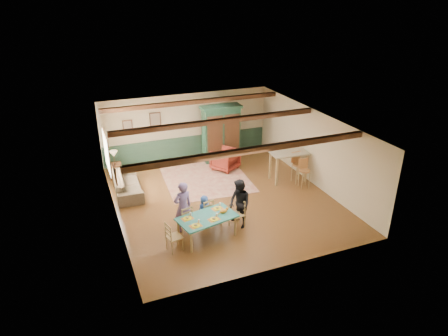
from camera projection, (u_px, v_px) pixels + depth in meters
name	position (u px, v px, depth m)	size (l,w,h in m)	color
floor	(222.00, 198.00, 13.61)	(8.00, 8.00, 0.00)	#563318
wall_back	(187.00, 126.00, 16.45)	(7.00, 0.02, 2.70)	beige
wall_left	(113.00, 179.00, 11.88)	(0.02, 8.00, 2.70)	beige
wall_right	(313.00, 147.00, 14.24)	(0.02, 8.00, 2.70)	beige
ceiling	(222.00, 122.00, 12.51)	(7.00, 8.00, 0.02)	white
wainscot_back	(188.00, 147.00, 16.80)	(6.95, 0.03, 0.90)	#213D2D
ceiling_beam_front	(254.00, 150.00, 10.59)	(6.95, 0.16, 0.16)	#321B0D
ceiling_beam_mid	(218.00, 121.00, 12.88)	(6.95, 0.16, 0.16)	#321B0D
ceiling_beam_back	(193.00, 102.00, 15.09)	(6.95, 0.16, 0.16)	#321B0D
window_left	(107.00, 153.00, 13.25)	(0.06, 1.60, 1.30)	white
picture_left_wall	(115.00, 174.00, 11.22)	(0.04, 0.42, 0.52)	gray
picture_back_a	(155.00, 119.00, 15.80)	(0.45, 0.04, 0.55)	gray
picture_back_b	(128.00, 126.00, 15.50)	(0.38, 0.04, 0.48)	gray
dining_table	(207.00, 227.00, 11.31)	(1.63, 0.91, 0.68)	#226E65
dining_chair_far_left	(185.00, 218.00, 11.58)	(0.38, 0.40, 0.86)	#9B7F4D
dining_chair_far_right	(206.00, 211.00, 11.95)	(0.38, 0.40, 0.86)	#9B7F4D
dining_chair_end_left	(174.00, 236.00, 10.74)	(0.38, 0.40, 0.86)	#9B7F4D
dining_chair_end_right	(237.00, 214.00, 11.81)	(0.38, 0.40, 0.86)	#9B7F4D
person_man	(183.00, 207.00, 11.49)	(0.57, 0.37, 1.56)	#725C9E
person_woman	(240.00, 204.00, 11.72)	(0.73, 0.57, 1.49)	black
person_child	(205.00, 210.00, 12.00)	(0.44, 0.29, 0.91)	#264C9B
cat	(223.00, 211.00, 11.33)	(0.33, 0.13, 0.16)	orange
place_setting_near_left	(196.00, 224.00, 10.72)	(0.36, 0.27, 0.11)	yellow
place_setting_near_center	(214.00, 218.00, 11.02)	(0.36, 0.27, 0.11)	yellow
place_setting_far_left	(187.00, 217.00, 11.06)	(0.36, 0.27, 0.11)	yellow
place_setting_far_right	(217.00, 207.00, 11.58)	(0.36, 0.27, 0.11)	yellow
area_rug	(205.00, 177.00, 15.14)	(3.03, 3.60, 0.01)	beige
armoire	(221.00, 133.00, 16.21)	(1.63, 0.65, 2.31)	#163726
armchair	(225.00, 159.00, 15.64)	(0.89, 0.92, 0.84)	#4D120F
sofa	(127.00, 184.00, 13.86)	(2.19, 0.86, 0.64)	#43392A
end_table	(116.00, 171.00, 14.95)	(0.46, 0.46, 0.57)	#321B0D
table_lamp	(114.00, 158.00, 14.72)	(0.29, 0.29, 0.52)	tan
counter_table	(288.00, 166.00, 14.68)	(1.35, 0.79, 1.12)	beige
bar_stool_left	(305.00, 174.00, 14.15)	(0.37, 0.41, 1.05)	#B77E47
bar_stool_right	(298.00, 168.00, 14.51)	(0.40, 0.44, 1.14)	#B77E47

